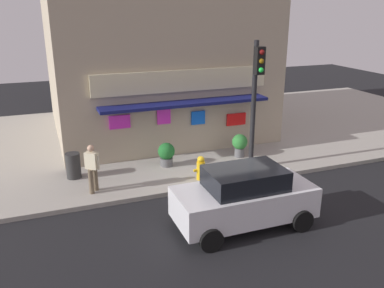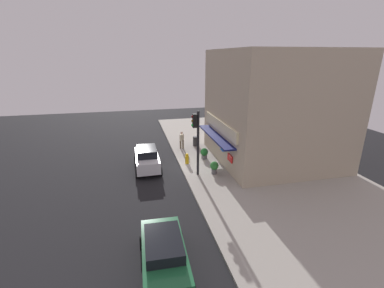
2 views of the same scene
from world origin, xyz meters
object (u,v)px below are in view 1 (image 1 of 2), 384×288
(potted_plant_by_window, at_px, (240,144))
(traffic_light, at_px, (256,89))
(fire_hydrant, at_px, (201,168))
(pedestrian, at_px, (92,167))
(trash_can, at_px, (73,166))
(potted_plant_by_doorway, at_px, (166,153))
(parked_car_white, at_px, (244,197))

(potted_plant_by_window, bearing_deg, traffic_light, -96.10)
(fire_hydrant, bearing_deg, pedestrian, 175.56)
(traffic_light, relative_size, fire_hydrant, 5.46)
(traffic_light, height_order, trash_can, traffic_light)
(potted_plant_by_window, bearing_deg, fire_hydrant, -146.13)
(fire_hydrant, relative_size, potted_plant_by_doorway, 0.94)
(fire_hydrant, distance_m, potted_plant_by_doorway, 1.82)
(trash_can, xyz_separation_m, potted_plant_by_window, (6.54, -0.18, 0.09))
(fire_hydrant, height_order, parked_car_white, parked_car_white)
(potted_plant_by_doorway, distance_m, potted_plant_by_window, 3.09)
(traffic_light, height_order, potted_plant_by_window, traffic_light)
(fire_hydrant, relative_size, trash_can, 0.95)
(potted_plant_by_doorway, bearing_deg, fire_hydrant, -65.56)
(fire_hydrant, xyz_separation_m, potted_plant_by_window, (2.33, 1.57, 0.13))
(trash_can, height_order, parked_car_white, parked_car_white)
(traffic_light, distance_m, potted_plant_by_doorway, 4.14)
(pedestrian, bearing_deg, potted_plant_by_window, 11.97)
(fire_hydrant, bearing_deg, potted_plant_by_doorway, 114.44)
(fire_hydrant, height_order, pedestrian, pedestrian)
(pedestrian, height_order, potted_plant_by_window, pedestrian)
(traffic_light, xyz_separation_m, potted_plant_by_doorway, (-2.95, 1.42, -2.55))
(fire_hydrant, relative_size, potted_plant_by_window, 0.92)
(trash_can, bearing_deg, traffic_light, -13.23)
(potted_plant_by_window, bearing_deg, parked_car_white, -115.82)
(fire_hydrant, bearing_deg, traffic_light, 6.27)
(potted_plant_by_window, bearing_deg, potted_plant_by_doorway, 178.34)
(traffic_light, xyz_separation_m, fire_hydrant, (-2.19, -0.24, -2.63))
(fire_hydrant, distance_m, parked_car_white, 3.19)
(potted_plant_by_doorway, relative_size, potted_plant_by_window, 0.97)
(potted_plant_by_doorway, relative_size, parked_car_white, 0.23)
(traffic_light, bearing_deg, trash_can, 166.77)
(potted_plant_by_doorway, height_order, potted_plant_by_window, potted_plant_by_window)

